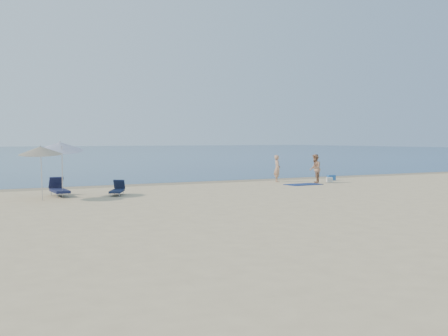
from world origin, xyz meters
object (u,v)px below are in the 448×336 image
Objects in this scene: person_left at (277,168)px; umbrella_near at (60,146)px; blue_cooler at (331,178)px; person_right at (315,169)px.

umbrella_near is (-13.00, -2.76, 1.41)m from person_left.
person_left is 3.41× the size of blue_cooler.
umbrella_near is at bearing 122.89° from person_left.
person_left is 0.96× the size of person_right.
person_right is at bearing -135.95° from blue_cooler.
umbrella_near is at bearing -45.11° from person_right.
person_left is 0.61× the size of umbrella_near.
umbrella_near is (-16.57, -2.23, 2.04)m from blue_cooler.
person_right reaches higher than blue_cooler.
umbrella_near reaches higher than person_left.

